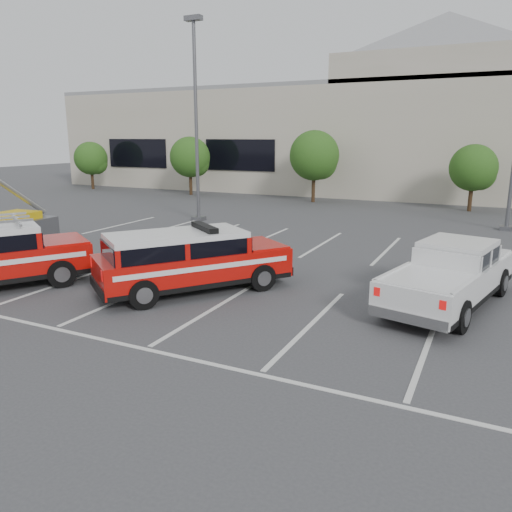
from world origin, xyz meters
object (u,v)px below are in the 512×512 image
(tree_mid_left, at_px, (316,157))
(utility_rig, at_px, (10,230))
(tree_far_left, at_px, (92,159))
(fire_chief_suv, at_px, (191,265))
(white_pickup, at_px, (450,281))
(light_pole_left, at_px, (196,121))
(tree_mid_right, at_px, (475,169))
(convention_building, at_px, (417,133))
(tree_left, at_px, (191,159))

(tree_mid_left, relative_size, utility_rig, 1.35)
(tree_far_left, xyz_separation_m, fire_chief_suv, (23.51, -20.95, -1.71))
(white_pickup, distance_m, utility_rig, 17.48)
(light_pole_left, bearing_deg, tree_far_left, 149.29)
(tree_mid_right, xyz_separation_m, fire_chief_suv, (-6.49, -20.95, -1.71))
(convention_building, distance_m, tree_left, 18.11)
(light_pole_left, bearing_deg, tree_left, 124.52)
(tree_mid_left, relative_size, tree_mid_right, 1.21)
(white_pickup, bearing_deg, tree_far_left, 161.12)
(fire_chief_suv, bearing_deg, white_pickup, 52.85)
(tree_left, xyz_separation_m, fire_chief_suv, (13.51, -20.95, -1.98))
(tree_mid_right, relative_size, fire_chief_suv, 0.71)
(tree_left, bearing_deg, tree_mid_right, -0.00)
(tree_mid_right, xyz_separation_m, utility_rig, (-17.04, -18.65, -1.92))
(tree_mid_right, relative_size, white_pickup, 0.69)
(fire_chief_suv, bearing_deg, tree_far_left, 175.44)
(fire_chief_suv, distance_m, utility_rig, 10.80)
(tree_left, bearing_deg, convention_building, 33.05)
(tree_mid_right, distance_m, utility_rig, 25.33)
(convention_building, xyz_separation_m, fire_chief_suv, (-1.58, -30.77, -3.93))
(light_pole_left, height_order, utility_rig, light_pole_left)
(convention_building, bearing_deg, tree_mid_right, -63.43)
(tree_far_left, xyz_separation_m, light_pole_left, (16.91, -10.05, 2.68))
(tree_left, xyz_separation_m, tree_mid_left, (10.00, 0.00, 0.27))
(tree_mid_left, bearing_deg, light_pole_left, -107.10)
(convention_building, bearing_deg, tree_left, -146.95)
(tree_mid_right, height_order, fire_chief_suv, tree_mid_right)
(tree_mid_left, bearing_deg, fire_chief_suv, -80.48)
(white_pickup, relative_size, utility_rig, 1.61)
(light_pole_left, bearing_deg, white_pickup, -33.51)
(tree_far_left, height_order, fire_chief_suv, tree_far_left)
(convention_building, distance_m, light_pole_left, 21.49)
(utility_rig, bearing_deg, tree_mid_right, 43.46)
(tree_left, distance_m, white_pickup, 27.98)
(tree_mid_left, distance_m, white_pickup, 21.81)
(tree_mid_left, bearing_deg, convention_building, 62.60)
(convention_building, xyz_separation_m, tree_far_left, (-25.09, -9.82, -2.22))
(tree_left, xyz_separation_m, light_pole_left, (6.91, -10.05, 2.41))
(utility_rig, bearing_deg, light_pole_left, 61.23)
(utility_rig, bearing_deg, tree_left, 94.90)
(fire_chief_suv, bearing_deg, tree_mid_right, 109.93)
(tree_far_left, distance_m, utility_rig, 22.79)
(tree_far_left, height_order, tree_left, tree_left)
(tree_left, height_order, tree_mid_left, tree_mid_left)
(tree_mid_right, height_order, utility_rig, tree_mid_right)
(convention_building, xyz_separation_m, light_pole_left, (-8.18, -19.86, 0.47))
(tree_left, distance_m, tree_mid_right, 20.00)
(light_pole_left, bearing_deg, tree_mid_left, 72.90)
(tree_mid_left, xyz_separation_m, utility_rig, (-7.04, -18.65, -2.46))
(light_pole_left, bearing_deg, tree_mid_right, 37.50)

